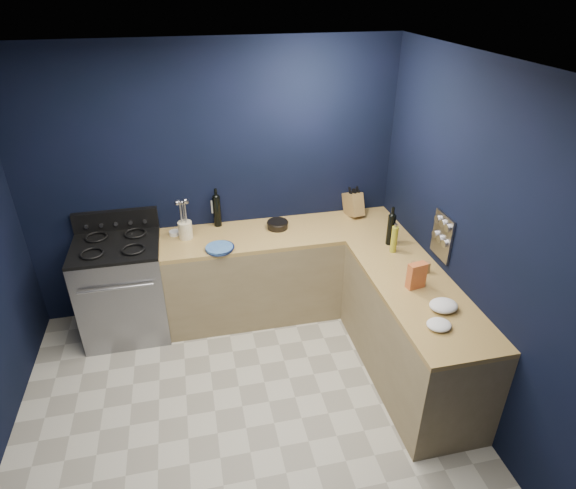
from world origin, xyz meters
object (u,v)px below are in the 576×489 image
object	(u,v)px
gas_range	(124,290)
knife_block	(353,204)
utensil_crock	(185,230)
crouton_bag	(417,276)
plate_stack	(219,248)

from	to	relation	value
gas_range	knife_block	world-z (taller)	knife_block
utensil_crock	crouton_bag	world-z (taller)	crouton_bag
knife_block	crouton_bag	bearing A→B (deg)	-100.30
plate_stack	utensil_crock	distance (m)	0.41
gas_range	knife_block	bearing A→B (deg)	5.36
gas_range	plate_stack	distance (m)	1.03
plate_stack	knife_block	size ratio (longest dim) A/B	1.06
gas_range	plate_stack	bearing A→B (deg)	-12.97
gas_range	crouton_bag	xyz separation A→B (m)	(2.34, -1.12, 0.55)
utensil_crock	knife_block	world-z (taller)	knife_block
plate_stack	knife_block	world-z (taller)	knife_block
utensil_crock	gas_range	bearing A→B (deg)	-172.32
plate_stack	knife_block	xyz separation A→B (m)	(1.39, 0.42, 0.10)
knife_block	crouton_bag	distance (m)	1.34
plate_stack	crouton_bag	bearing A→B (deg)	-32.37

